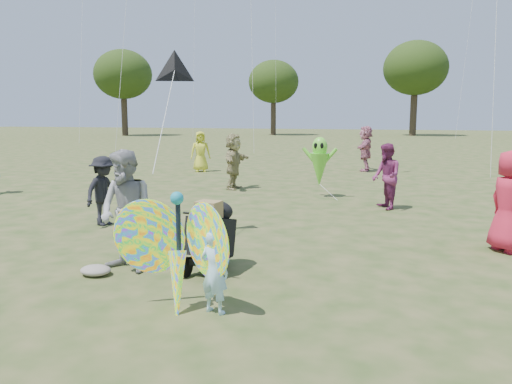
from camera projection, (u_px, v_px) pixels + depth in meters
ground at (237, 287)px, 6.87m from camera, size 160.00×160.00×0.00m
child_girl at (214, 272)px, 5.91m from camera, size 0.42×0.32×1.02m
adult_man at (127, 211)px, 7.45m from camera, size 1.04×0.89×1.85m
grey_bag at (96, 270)px, 7.38m from camera, size 0.47×0.38×0.15m
crowd_a at (510, 201)px, 8.57m from camera, size 0.93×1.03×1.76m
crowd_b at (104, 191)px, 10.66m from camera, size 0.73×1.05×1.49m
crowd_d at (234, 161)px, 15.92m from camera, size 0.53×1.65×1.78m
crowd_e at (386, 176)px, 12.47m from camera, size 0.90×0.99×1.66m
crowd_g at (200, 152)px, 20.86m from camera, size 0.98×0.85×1.69m
crowd_j at (365, 148)px, 21.10m from camera, size 0.60×1.78×1.91m
jogging_stroller at (212, 231)px, 7.52m from camera, size 0.57×1.08×1.09m
butterfly_kite at (178, 253)px, 5.99m from camera, size 1.74×0.75×1.65m
delta_kite_rig at (174, 71)px, 9.31m from camera, size 1.14×2.49×2.10m
alien_kite at (319, 164)px, 14.28m from camera, size 1.12×0.69×1.74m
tree_line at (434, 67)px, 47.12m from camera, size 91.78×33.60×10.79m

